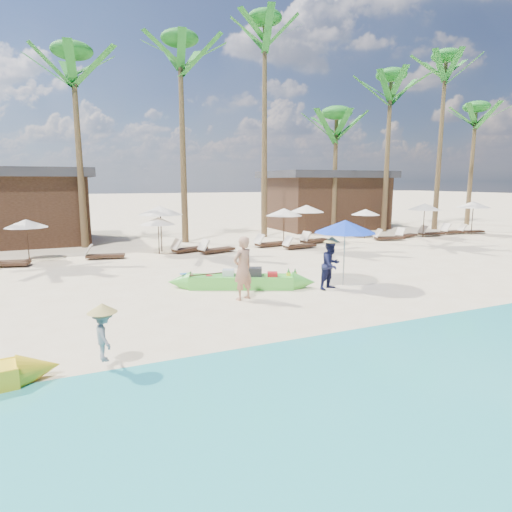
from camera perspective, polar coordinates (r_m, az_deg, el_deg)
name	(u,v)px	position (r m, az deg, el deg)	size (l,w,h in m)	color
ground	(238,312)	(11.91, -2.46, -7.44)	(240.00, 240.00, 0.00)	beige
wet_sand_strip	(344,392)	(7.79, 11.66, -17.39)	(240.00, 4.50, 0.01)	tan
green_canoe	(241,281)	(14.41, -1.95, -3.38)	(5.22, 2.58, 0.71)	green
tourist	(243,268)	(12.88, -1.77, -1.65)	(0.71, 0.46, 1.94)	tan
vendor_green	(331,265)	(14.37, 9.96, -1.17)	(0.80, 0.62, 1.65)	#141738
vendor_yellow	(104,335)	(8.71, -19.64, -9.90)	(0.65, 0.37, 1.01)	gray
blue_umbrella	(345,226)	(14.81, 11.80, 3.88)	(2.10, 2.10, 2.26)	#99999E
resort_parasol_4	(26,223)	(21.57, -28.32, 3.84)	(1.84, 1.84, 1.89)	#3D2619
lounger_4_left	(3,261)	(20.99, -30.68, -0.62)	(1.96, 0.93, 0.64)	#3D2619
lounger_4_right	(5,263)	(20.75, -30.46, -0.77)	(1.78, 0.95, 0.58)	#3D2619
resort_parasol_5	(158,221)	(21.52, -12.93, 4.58)	(1.76, 1.76, 1.82)	#3D2619
lounger_5_left	(102,255)	(21.01, -19.79, 0.17)	(1.86, 0.92, 0.61)	#3D2619
resort_parasol_6	(160,210)	(22.25, -12.63, 5.97)	(2.27, 2.27, 2.33)	#3D2619
lounger_6_left	(188,248)	(21.87, -9.10, 1.04)	(2.01, 1.16, 0.65)	#3D2619
lounger_6_right	(215,249)	(21.46, -5.49, 0.95)	(2.02, 1.10, 0.66)	#3D2619
resort_parasol_7	(284,212)	(23.53, 3.75, 5.86)	(2.03, 2.03, 2.10)	#3D2619
lounger_7_left	(269,243)	(23.48, 1.78, 1.77)	(2.00, 0.88, 0.66)	#3D2619
lounger_7_right	(298,245)	(22.84, 5.60, 1.48)	(1.90, 0.72, 0.63)	#3D2619
resort_parasol_8	(306,209)	(25.47, 6.74, 6.30)	(2.12, 2.12, 2.18)	#3D2619
lounger_8_left	(313,240)	(24.89, 7.66, 2.15)	(2.02, 1.05, 0.66)	#3D2619
resort_parasol_9	(366,212)	(27.66, 14.41, 5.70)	(1.78, 1.78, 1.84)	#3D2619
lounger_9_left	(387,237)	(27.23, 17.13, 2.45)	(1.94, 1.06, 0.63)	#3D2619
lounger_9_right	(406,235)	(28.86, 19.31, 2.70)	(1.83, 0.97, 0.59)	#3D2619
resort_parasol_10	(425,207)	(29.40, 21.58, 6.13)	(2.10, 2.10, 2.17)	#3D2619
lounger_10_left	(430,233)	(30.39, 22.18, 2.88)	(1.85, 0.62, 0.62)	#3D2619
lounger_10_right	(452,231)	(31.99, 24.71, 3.06)	(2.01, 0.65, 0.68)	#3D2619
resort_parasol_11	(474,204)	(32.30, 27.02, 6.15)	(2.18, 2.18, 2.24)	#3D2619
lounger_11_left	(470,231)	(32.84, 26.61, 3.03)	(1.87, 0.87, 0.61)	#3D2619
palm_3	(74,82)	(25.38, -23.10, 20.60)	(2.08, 2.08, 10.52)	brown
palm_4	(181,73)	(26.07, -10.02, 22.87)	(2.08, 2.08, 11.70)	brown
palm_5	(265,60)	(28.46, 1.17, 24.72)	(2.08, 2.08, 13.60)	brown
palm_6	(336,129)	(30.50, 10.65, 16.36)	(2.08, 2.08, 8.51)	brown
palm_7	(390,100)	(32.34, 17.45, 19.19)	(2.08, 2.08, 11.08)	brown
palm_8	(444,87)	(35.36, 23.82, 19.93)	(2.08, 2.08, 12.70)	brown
palm_9	(475,124)	(39.80, 27.19, 15.38)	(2.08, 2.08, 9.82)	brown
pavilion_east	(325,199)	(33.45, 9.15, 7.49)	(8.80, 6.60, 4.30)	#3D2619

